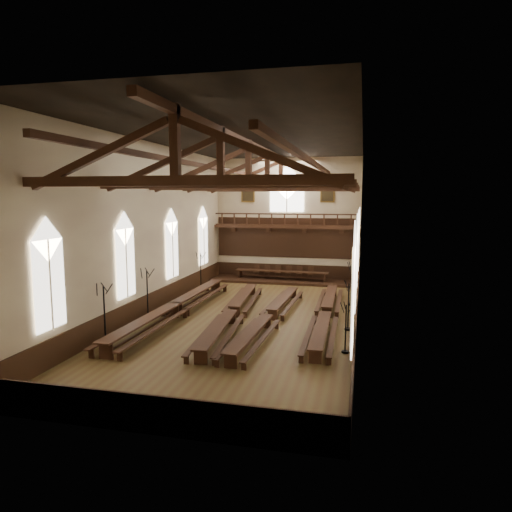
{
  "coord_description": "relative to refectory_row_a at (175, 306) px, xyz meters",
  "views": [
    {
      "loc": [
        6.14,
        -24.43,
        6.9
      ],
      "look_at": [
        0.06,
        1.5,
        3.38
      ],
      "focal_mm": 32.0,
      "sensor_mm": 36.0,
      "label": 1
    }
  ],
  "objects": [
    {
      "name": "wainscot_band",
      "position": [
        4.23,
        0.58,
        0.0
      ],
      "size": [
        12.0,
        26.0,
        1.2
      ],
      "color": "#331D0F",
      "rests_on": "ground"
    },
    {
      "name": "refectory_row_d",
      "position": [
        8.52,
        0.95,
        -0.1
      ],
      "size": [
        1.48,
        13.86,
        0.69
      ],
      "color": "#3E1D13",
      "rests_on": "ground"
    },
    {
      "name": "side_windows",
      "position": [
        4.23,
        0.58,
        3.14
      ],
      "size": [
        11.85,
        19.8,
        4.5
      ],
      "color": "white",
      "rests_on": "room_walls"
    },
    {
      "name": "portraits",
      "position": [
        4.23,
        13.47,
        6.5
      ],
      "size": [
        7.75,
        0.09,
        1.45
      ],
      "color": "brown",
      "rests_on": "room_walls"
    },
    {
      "name": "candelabrum_left_far",
      "position": [
        -1.32,
        7.91,
        0.25
      ],
      "size": [
        0.82,
        0.83,
        2.79
      ],
      "color": "black",
      "rests_on": "ground"
    },
    {
      "name": "refectory_row_c",
      "position": [
        5.61,
        -0.34,
        -0.09
      ],
      "size": [
        1.63,
        13.91,
        0.69
      ],
      "color": "#3E1D13",
      "rests_on": "ground"
    },
    {
      "name": "dais",
      "position": [
        4.09,
        11.98,
        -0.51
      ],
      "size": [
        11.4,
        2.82,
        0.19
      ],
      "primitive_type": "cube",
      "color": "#331D0F",
      "rests_on": "ground"
    },
    {
      "name": "ground",
      "position": [
        4.23,
        0.58,
        -0.6
      ],
      "size": [
        26.0,
        26.0,
        0.0
      ],
      "primitive_type": "plane",
      "color": "brown",
      "rests_on": "ground"
    },
    {
      "name": "end_window",
      "position": [
        4.23,
        13.48,
        6.62
      ],
      "size": [
        2.8,
        0.12,
        3.8
      ],
      "color": "white",
      "rests_on": "room_walls"
    },
    {
      "name": "high_table",
      "position": [
        4.09,
        11.98,
        0.19
      ],
      "size": [
        7.6,
        1.22,
        0.71
      ],
      "color": "#3E1D13",
      "rests_on": "dais"
    },
    {
      "name": "room_walls",
      "position": [
        4.23,
        0.58,
        5.86
      ],
      "size": [
        26.0,
        26.0,
        26.0
      ],
      "color": "beige",
      "rests_on": "ground"
    },
    {
      "name": "roof_trusses",
      "position": [
        4.23,
        0.58,
        7.62
      ],
      "size": [
        11.7,
        25.7,
        2.8
      ],
      "color": "#3E1D13",
      "rests_on": "room_walls"
    },
    {
      "name": "refectory_row_b",
      "position": [
        3.44,
        -0.1,
        -0.07
      ],
      "size": [
        2.04,
        14.26,
        0.72
      ],
      "color": "#3E1D13",
      "rests_on": "ground"
    },
    {
      "name": "candelabrum_right_far",
      "position": [
        9.78,
        5.11,
        0.25
      ],
      "size": [
        0.79,
        0.85,
        2.79
      ],
      "color": "black",
      "rests_on": "ground"
    },
    {
      "name": "candelabrum_left_mid",
      "position": [
        -1.32,
        -0.78,
        0.28
      ],
      "size": [
        0.84,
        0.88,
        2.9
      ],
      "color": "black",
      "rests_on": "ground"
    },
    {
      "name": "refectory_row_a",
      "position": [
        0.0,
        0.0,
        0.0
      ],
      "size": [
        1.76,
        15.1,
        0.82
      ],
      "color": "#3E1D13",
      "rests_on": "ground"
    },
    {
      "name": "high_chairs",
      "position": [
        4.09,
        12.72,
        0.13
      ],
      "size": [
        4.94,
        0.44,
        1.0
      ],
      "color": "#3E1D13",
      "rests_on": "dais"
    },
    {
      "name": "candelabrum_right_near",
      "position": [
        9.78,
        -4.02,
        0.1
      ],
      "size": [
        0.67,
        0.69,
        2.3
      ],
      "color": "black",
      "rests_on": "ground"
    },
    {
      "name": "minstrels_gallery",
      "position": [
        4.23,
        13.24,
        3.31
      ],
      "size": [
        11.8,
        1.24,
        3.7
      ],
      "color": "#3E1D13",
      "rests_on": "room_walls"
    },
    {
      "name": "candelabrum_left_near",
      "position": [
        -1.32,
        -5.18,
        0.28
      ],
      "size": [
        0.8,
        0.88,
        2.88
      ],
      "color": "black",
      "rests_on": "ground"
    },
    {
      "name": "candelabrum_right_mid",
      "position": [
        9.78,
        -0.48,
        0.2
      ],
      "size": [
        0.73,
        0.8,
        2.62
      ],
      "color": "black",
      "rests_on": "ground"
    }
  ]
}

